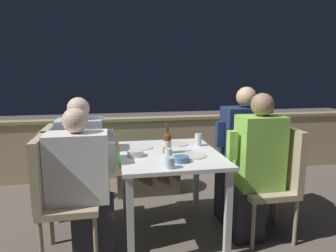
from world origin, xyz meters
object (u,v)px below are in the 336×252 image
Objects in this scene: chair_right_near at (277,174)px; chair_right_far at (260,162)px; chair_left_far at (61,172)px; beer_bottle at (167,142)px; chair_left_near at (55,188)px; potted_plant at (54,167)px; person_blue_shirt at (85,166)px; person_navy_jumper at (241,154)px; person_white_polo at (83,184)px; person_green_blouse at (255,167)px.

chair_right_near is 1.00× the size of chair_right_far.
beer_bottle is at bearing -13.31° from chair_left_far.
chair_left_far is at bearing 91.93° from chair_left_near.
chair_right_near is 2.27m from potted_plant.
chair_left_near is 0.43m from person_blue_shirt.
chair_left_near is 1.02m from potted_plant.
chair_right_far is 0.75× the size of person_navy_jumper.
chair_left_near is 3.81× the size of beer_bottle.
person_green_blouse is (1.42, -0.01, 0.05)m from person_white_polo.
person_green_blouse reaches higher than chair_right_far.
chair_left_near is 1.00× the size of chair_right_far.
potted_plant is (-2.03, 1.00, -0.14)m from chair_right_near.
person_white_polo is 1.48m from person_navy_jumper.
person_blue_shirt is 1.49m from person_green_blouse.
person_navy_jumper is at bearing -1.56° from person_blue_shirt.
chair_right_near is (1.85, -0.39, 0.00)m from chair_left_far.
person_green_blouse is at bearing -13.32° from beer_bottle.
person_navy_jumper reaches higher than beer_bottle.
person_navy_jumper reaches higher than chair_right_near.
person_navy_jumper is at bearing 11.48° from chair_left_near.
chair_right_far reaches higher than potted_plant.
chair_right_far is (1.65, 0.34, -0.02)m from person_white_polo.
potted_plant is at bearing 122.44° from person_blue_shirt.
person_white_polo reaches higher than potted_plant.
person_green_blouse reaches higher than chair_left_near.
person_blue_shirt is 0.77m from beer_bottle.
person_green_blouse is at bearing -15.18° from person_blue_shirt.
person_white_polo is 1.63m from chair_right_near.
person_navy_jumper is (-0.19, 0.35, 0.08)m from chair_right_near.
potted_plant is at bearing 101.03° from chair_left_near.
person_white_polo reaches higher than chair_left_near.
chair_right_near is at bearing -26.25° from potted_plant.
chair_left_near is 0.75× the size of person_navy_jumper.
person_blue_shirt reaches higher than beer_bottle.
beer_bottle reaches higher than chair_left_near.
person_navy_jumper is (1.44, 0.34, 0.07)m from person_white_polo.
chair_right_far is 0.22m from person_navy_jumper.
person_white_polo is 0.93× the size of person_green_blouse.
person_blue_shirt is 1.77× the size of potted_plant.
person_navy_jumper is (1.65, 0.34, 0.08)m from chair_left_near.
chair_left_far is at bearing 168.14° from chair_right_near.
person_green_blouse is 2.09m from potted_plant.
beer_bottle is (0.91, -0.22, 0.28)m from chair_left_far.
person_green_blouse is at bearing -0.54° from person_white_polo.
chair_right_far is 2.16m from potted_plant.
chair_right_near is 0.22m from person_green_blouse.
potted_plant is (-1.09, 0.83, -0.43)m from beer_bottle.
chair_left_far is 1.00× the size of chair_right_near.
potted_plant is at bearing 142.81° from beer_bottle.
potted_plant is at bearing 160.54° from person_navy_jumper.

